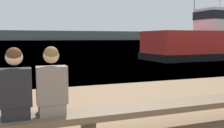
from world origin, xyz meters
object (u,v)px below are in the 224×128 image
person_left (15,88)px  person_right (52,85)px  bench_main (88,116)px  moored_sailboat (197,44)px  tugboat_red (217,43)px

person_left → person_right: 0.47m
bench_main → moored_sailboat: size_ratio=0.72×
moored_sailboat → tugboat_red: bearing=155.6°
bench_main → moored_sailboat: bearing=48.8°
person_left → person_right: size_ratio=0.99×
bench_main → person_left: size_ratio=7.65×
person_left → person_right: (0.47, 0.00, 0.00)m
tugboat_red → moored_sailboat: tugboat_red is taller
person_right → moored_sailboat: moored_sailboat is taller
person_right → moored_sailboat: 30.49m
person_left → tugboat_red: size_ratio=0.08×
tugboat_red → moored_sailboat: size_ratio=1.13×
bench_main → tugboat_red: size_ratio=0.64×
moored_sailboat → person_left: bearing=145.4°
bench_main → person_right: size_ratio=7.59×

